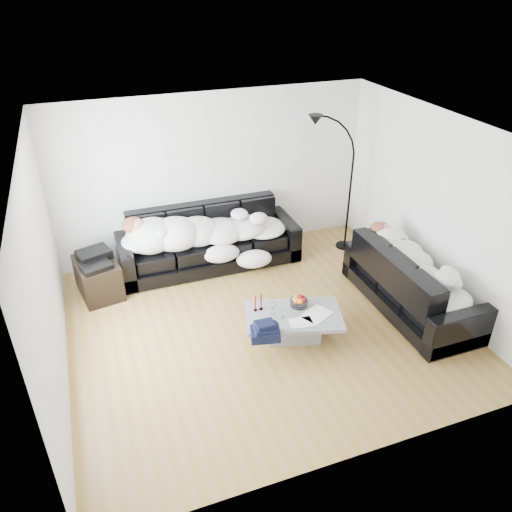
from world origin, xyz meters
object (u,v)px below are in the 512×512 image
object	(u,v)px
sleeper_back	(209,228)
coffee_table	(293,325)
sofa_right	(413,281)
av_cabinet	(98,278)
sofa_back	(209,238)
wine_glass_c	(283,313)
fruit_bowl	(299,301)
wine_glass_a	(273,308)
shoes	(299,333)
wine_glass_b	(272,315)
candle_right	(261,302)
candle_left	(255,304)
sleeper_right	(415,268)
floor_lamp	(350,191)
stereo	(94,258)

from	to	relation	value
sleeper_back	coffee_table	distance (m)	2.21
sofa_right	av_cabinet	world-z (taller)	sofa_right
sofa_back	wine_glass_c	size ratio (longest dim) A/B	18.71
sofa_back	sofa_right	bearing A→B (deg)	-42.45
fruit_bowl	wine_glass_c	size ratio (longest dim) A/B	1.54
wine_glass_a	shoes	distance (m)	0.53
sleeper_back	wine_glass_b	bearing A→B (deg)	-84.33
av_cabinet	candle_right	bearing A→B (deg)	-50.52
sleeper_back	wine_glass_a	world-z (taller)	sleeper_back
wine_glass_b	candle_left	world-z (taller)	candle_left
coffee_table	sofa_right	bearing A→B (deg)	1.30
sleeper_right	candle_right	world-z (taller)	sleeper_right
wine_glass_c	wine_glass_a	bearing A→B (deg)	126.79
sleeper_right	wine_glass_b	size ratio (longest dim) A/B	10.60
sofa_back	av_cabinet	size ratio (longest dim) A/B	3.60
sleeper_right	sofa_back	bearing A→B (deg)	47.55
sofa_right	shoes	world-z (taller)	sofa_right
wine_glass_b	floor_lamp	xyz separation A→B (m)	(2.10, 1.92, 0.58)
wine_glass_c	candle_right	size ratio (longest dim) A/B	0.61
coffee_table	floor_lamp	world-z (taller)	floor_lamp
fruit_bowl	wine_glass_a	world-z (taller)	wine_glass_a
av_cabinet	floor_lamp	size ratio (longest dim) A/B	0.38
sofa_right	candle_left	world-z (taller)	sofa_right
coffee_table	sleeper_back	bearing A→B (deg)	103.80
fruit_bowl	av_cabinet	xyz separation A→B (m)	(-2.39, 1.72, -0.16)
wine_glass_a	av_cabinet	bearing A→B (deg)	138.70
coffee_table	candle_left	distance (m)	0.57
sofa_right	coffee_table	distance (m)	1.81
sleeper_right	shoes	xyz separation A→B (m)	(-1.70, -0.05, -0.60)
sleeper_right	candle_right	distance (m)	2.16
sofa_right	shoes	bearing A→B (deg)	91.78
coffee_table	fruit_bowl	bearing A→B (deg)	47.83
sleeper_back	stereo	xyz separation A→B (m)	(-1.73, -0.22, -0.06)
wine_glass_b	stereo	size ratio (longest dim) A/B	0.40
sofa_back	sofa_right	xyz separation A→B (m)	(2.30, -2.11, -0.02)
sleeper_back	av_cabinet	distance (m)	1.79
sofa_back	floor_lamp	distance (m)	2.39
sofa_right	wine_glass_c	world-z (taller)	sofa_right
sofa_back	floor_lamp	world-z (taller)	floor_lamp
wine_glass_a	shoes	world-z (taller)	wine_glass_a
stereo	floor_lamp	xyz separation A→B (m)	(4.05, 0.02, 0.42)
sofa_back	candle_right	xyz separation A→B (m)	(0.16, -1.91, 0.02)
shoes	wine_glass_c	bearing A→B (deg)	-170.04
sofa_back	floor_lamp	size ratio (longest dim) A/B	1.38
fruit_bowl	wine_glass_a	xyz separation A→B (m)	(-0.38, -0.05, 0.02)
wine_glass_b	av_cabinet	size ratio (longest dim) A/B	0.23
fruit_bowl	wine_glass_c	xyz separation A→B (m)	(-0.29, -0.16, 0.00)
sofa_right	stereo	world-z (taller)	sofa_right
shoes	av_cabinet	size ratio (longest dim) A/B	0.51
fruit_bowl	floor_lamp	size ratio (longest dim) A/B	0.11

